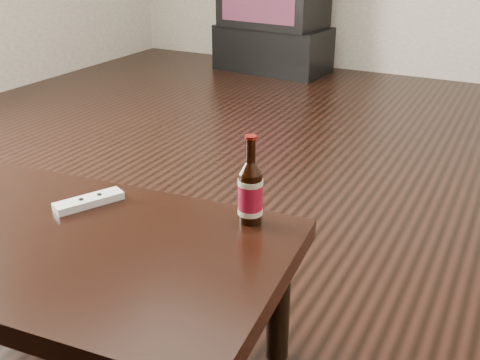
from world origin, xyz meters
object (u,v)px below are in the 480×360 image
at_px(beer_bottle, 250,192).
at_px(tv_stand, 273,49).
at_px(remote, 89,201).
at_px(coffee_table, 69,256).

bearing_deg(beer_bottle, tv_stand, 113.41).
bearing_deg(tv_stand, beer_bottle, -60.57).
bearing_deg(remote, beer_bottle, 41.70).
distance_m(tv_stand, coffee_table, 3.66).
distance_m(coffee_table, beer_bottle, 0.49).
relative_size(coffee_table, beer_bottle, 4.90).
bearing_deg(beer_bottle, remote, -164.77).
relative_size(tv_stand, beer_bottle, 3.93).
relative_size(tv_stand, remote, 4.81).
bearing_deg(coffee_table, beer_bottle, 37.94).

